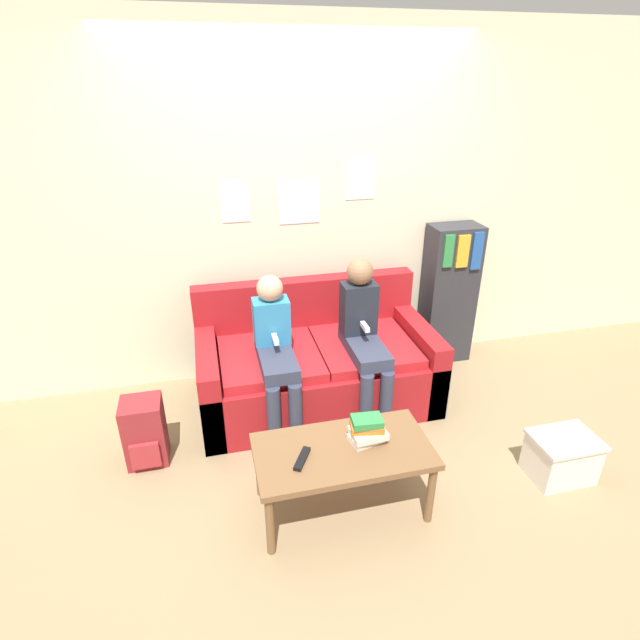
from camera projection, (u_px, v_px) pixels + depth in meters
The scene contains 11 objects.
ground_plane at pixel (335, 445), 3.32m from camera, with size 10.00×10.00×0.00m, color #937A56.
wall_back at pixel (299, 212), 3.70m from camera, with size 8.00×0.06×2.60m.
couch at pixel (316, 366), 3.68m from camera, with size 1.68×0.88×0.84m.
coffee_table at pixel (343, 456), 2.69m from camera, with size 0.95×0.49×0.42m.
person_left at pixel (276, 348), 3.29m from camera, with size 0.24×0.59×1.05m.
person_right at pixel (364, 332), 3.42m from camera, with size 0.24×0.59×1.11m.
tv_remote at pixel (302, 459), 2.58m from camera, with size 0.12×0.17×0.02m.
book_stack at pixel (367, 430), 2.69m from camera, with size 0.21×0.16×0.15m.
bookshelf at pixel (449, 294), 4.11m from camera, with size 0.40×0.27×1.16m.
storage_box at pixel (561, 457), 3.01m from camera, with size 0.38×0.29×0.29m.
backpack at pixel (145, 432), 3.11m from camera, with size 0.25×0.26×0.43m.
Camera 1 is at (-0.71, -2.51, 2.22)m, focal length 28.00 mm.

